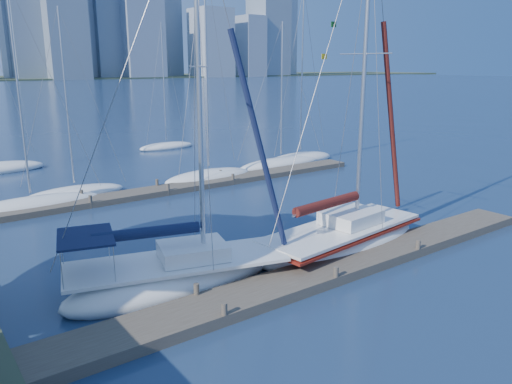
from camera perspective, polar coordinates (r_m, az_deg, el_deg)
ground at (r=20.12m, az=7.22°, el=-9.77°), size 700.00×700.00×0.00m
near_dock at (r=20.04m, az=7.24°, el=-9.25°), size 26.00×2.00×0.40m
far_dock at (r=33.71m, az=-9.09°, el=0.44°), size 30.00×1.80×0.36m
sailboat_navy at (r=19.14m, az=-9.01°, el=-7.52°), size 9.29×5.13×14.54m
sailboat_maroon at (r=22.94m, az=9.84°, el=-3.67°), size 9.43×3.98×15.47m
bg_boat_0 at (r=31.81m, az=-24.26°, el=-1.37°), size 8.23×2.75×13.00m
bg_boat_1 at (r=33.85m, az=-19.97°, el=-0.09°), size 6.62×4.27×11.82m
bg_boat_3 at (r=36.35m, az=-5.38°, el=1.80°), size 7.40×5.12×16.05m
bg_boat_4 at (r=41.29m, az=2.86°, el=3.27°), size 8.32×2.97×11.77m
bg_boat_5 at (r=43.43m, az=5.07°, el=3.85°), size 7.14×3.58×14.56m
bg_boat_7 at (r=50.97m, az=-10.17°, el=5.18°), size 6.05×4.05×12.39m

